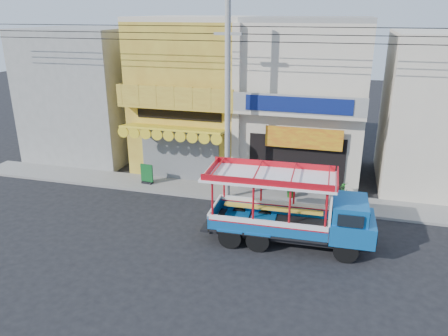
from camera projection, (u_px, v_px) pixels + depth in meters
name	position (u px, v px, depth m)	size (l,w,h in m)	color
ground	(230.00, 234.00, 17.66)	(90.00, 90.00, 0.00)	black
sidewalk	(251.00, 195.00, 21.27)	(30.00, 2.00, 0.12)	slate
shophouse_left	(198.00, 94.00, 24.48)	(6.00, 7.50, 8.24)	#B58628
shophouse_right	(305.00, 99.00, 22.98)	(6.00, 6.75, 8.24)	beige
party_pilaster	(236.00, 110.00, 20.95)	(0.35, 0.30, 8.00)	beige
filler_building_left	(88.00, 93.00, 26.37)	(6.00, 6.00, 7.60)	gray
utility_pole	(231.00, 95.00, 19.15)	(28.00, 0.26, 9.00)	gray
songthaew_truck	(301.00, 211.00, 16.38)	(6.42, 2.31, 2.97)	black
green_sign	(147.00, 175.00, 22.39)	(0.67, 0.36, 1.02)	black
potted_plant_b	(291.00, 186.00, 20.75)	(0.57, 0.46, 1.04)	#185618
potted_plant_c	(344.00, 191.00, 20.33)	(0.52, 0.52, 0.92)	#185618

